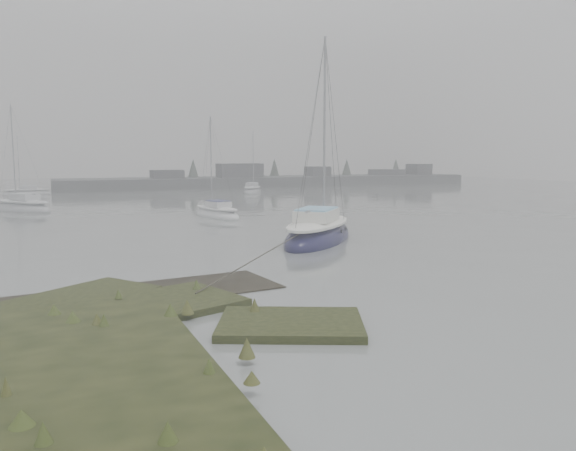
% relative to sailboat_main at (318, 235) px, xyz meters
% --- Properties ---
extents(ground, '(160.00, 160.00, 0.00)m').
position_rel_sailboat_main_xyz_m(ground, '(-7.52, 18.01, -0.34)').
color(ground, slate).
rests_on(ground, ground).
extents(far_shoreline, '(60.00, 8.00, 4.15)m').
position_rel_sailboat_main_xyz_m(far_shoreline, '(19.32, 49.91, 0.51)').
color(far_shoreline, '#4C4F51').
rests_on(far_shoreline, ground).
extents(sailboat_main, '(7.09, 7.40, 10.90)m').
position_rel_sailboat_main_xyz_m(sailboat_main, '(0.00, 0.00, 0.00)').
color(sailboat_main, black).
rests_on(sailboat_main, ground).
extents(sailboat_white, '(2.90, 5.63, 7.59)m').
position_rel_sailboat_main_xyz_m(sailboat_white, '(-1.39, 13.07, -0.10)').
color(sailboat_white, white).
rests_on(sailboat_white, ground).
extents(sailboat_far_a, '(5.34, 6.31, 8.87)m').
position_rel_sailboat_main_xyz_m(sailboat_far_a, '(-13.97, 23.45, -0.06)').
color(sailboat_far_a, '#ADB0B6').
rests_on(sailboat_far_a, ground).
extents(sailboat_far_b, '(4.39, 5.75, 7.88)m').
position_rel_sailboat_main_xyz_m(sailboat_far_b, '(10.13, 37.47, -0.09)').
color(sailboat_far_b, '#A0A5AA').
rests_on(sailboat_far_b, ground).
extents(sailboat_far_c, '(5.05, 1.86, 7.04)m').
position_rel_sailboat_main_xyz_m(sailboat_far_c, '(-14.14, 43.40, -0.12)').
color(sailboat_far_c, '#B1B4BB').
rests_on(sailboat_far_c, ground).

